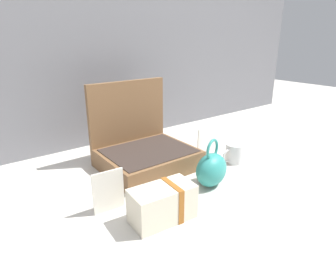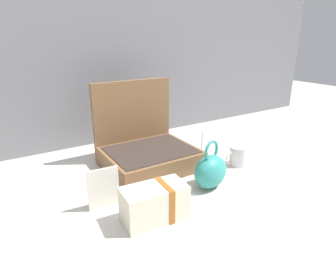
% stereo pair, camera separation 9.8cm
% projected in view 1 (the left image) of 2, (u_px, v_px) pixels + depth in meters
% --- Properties ---
extents(ground_plane, '(6.00, 6.00, 0.00)m').
position_uv_depth(ground_plane, '(168.00, 175.00, 1.25)').
color(ground_plane, beige).
extents(back_wall, '(3.20, 0.06, 1.40)m').
position_uv_depth(back_wall, '(99.00, 11.00, 1.45)').
color(back_wall, slate).
rests_on(back_wall, ground_plane).
extents(open_suitcase, '(0.40, 0.35, 0.38)m').
position_uv_depth(open_suitcase, '(144.00, 149.00, 1.32)').
color(open_suitcase, brown).
rests_on(open_suitcase, ground_plane).
extents(teal_pouch_handbag, '(0.18, 0.15, 0.20)m').
position_uv_depth(teal_pouch_handbag, '(211.00, 169.00, 1.14)').
color(teal_pouch_handbag, teal).
rests_on(teal_pouch_handbag, ground_plane).
extents(cream_toiletry_bag, '(0.22, 0.13, 0.12)m').
position_uv_depth(cream_toiletry_bag, '(163.00, 203.00, 0.93)').
color(cream_toiletry_bag, beige).
rests_on(cream_toiletry_bag, ground_plane).
extents(coffee_mug, '(0.12, 0.09, 0.09)m').
position_uv_depth(coffee_mug, '(234.00, 153.00, 1.36)').
color(coffee_mug, silver).
rests_on(coffee_mug, ground_plane).
extents(info_card_left, '(0.11, 0.01, 0.15)m').
position_uv_depth(info_card_left, '(109.00, 191.00, 0.97)').
color(info_card_left, silver).
rests_on(info_card_left, ground_plane).
extents(poster_card_right, '(0.13, 0.01, 0.15)m').
position_uv_depth(poster_card_right, '(207.00, 142.00, 1.43)').
color(poster_card_right, white).
rests_on(poster_card_right, ground_plane).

